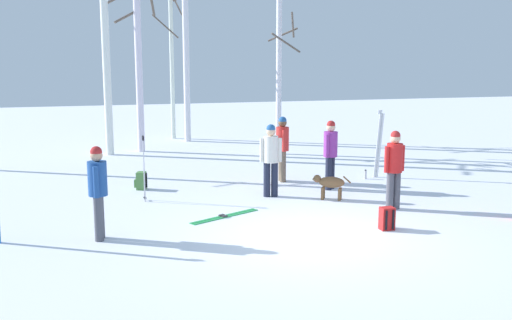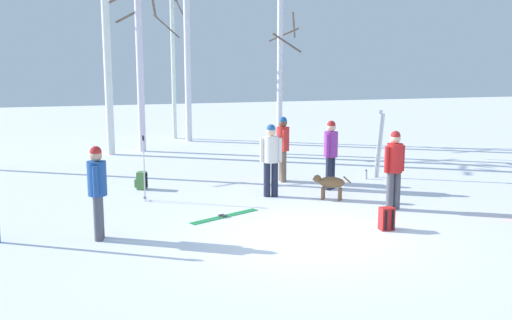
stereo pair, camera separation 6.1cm
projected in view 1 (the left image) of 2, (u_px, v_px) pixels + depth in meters
name	position (u px, v px, depth m)	size (l,w,h in m)	color
ground_plane	(310.00, 237.00, 11.10)	(60.00, 60.00, 0.00)	white
person_0	(271.00, 156.00, 14.04)	(0.51, 0.34, 1.72)	#1E2338
person_1	(394.00, 165.00, 12.88)	(0.51, 0.34, 1.72)	#4C4C56
person_2	(282.00, 145.00, 15.72)	(0.34, 0.52, 1.72)	#72604C
person_3	(330.00, 150.00, 14.80)	(0.40, 0.40, 1.72)	#1E2338
person_4	(98.00, 187.00, 10.77)	(0.34, 0.52, 1.72)	#4C4C56
dog	(330.00, 183.00, 13.85)	(0.79, 0.51, 0.57)	brown
ski_pair_planted_1	(379.00, 144.00, 16.26)	(0.26, 0.02, 1.84)	white
ski_pair_lying_0	(225.00, 216.00, 12.44)	(1.59, 0.92, 0.05)	green
ski_poles_0	(144.00, 166.00, 13.65)	(0.07, 0.21, 1.50)	#B2B2BC
backpack_0	(387.00, 219.00, 11.51)	(0.26, 0.29, 0.44)	red
backpack_1	(141.00, 181.00, 14.91)	(0.33, 0.31, 0.44)	#4C7F3F
water_bottle_0	(365.00, 175.00, 16.16)	(0.07, 0.07, 0.25)	silver
birch_tree_1	(105.00, 34.00, 19.34)	(1.42, 1.25, 7.49)	white
birch_tree_2	(138.00, 53.00, 20.14)	(1.67, 1.92, 6.33)	silver
birch_tree_3	(171.00, 47.00, 23.19)	(1.25, 1.43, 6.96)	silver
birch_tree_4	(186.00, 34.00, 22.43)	(1.82, 1.61, 7.66)	silver
birch_tree_5	(279.00, 60.00, 19.67)	(1.16, 1.33, 6.11)	silver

